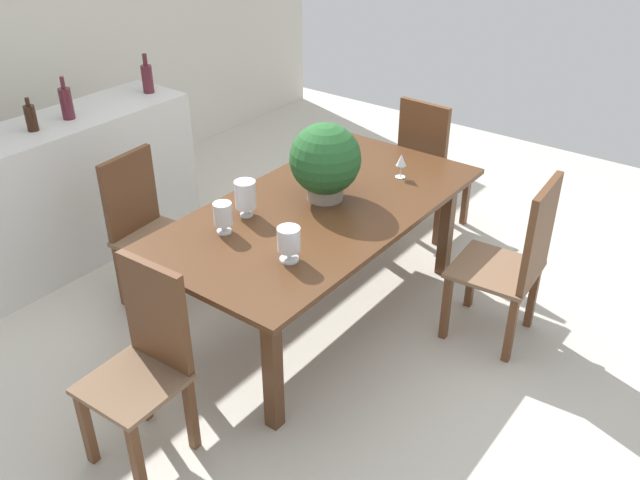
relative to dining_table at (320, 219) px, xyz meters
name	(u,v)px	position (x,y,z in m)	size (l,w,h in m)	color
ground_plane	(307,307)	(0.00, 0.11, -0.68)	(7.04, 7.04, 0.00)	beige
back_wall	(29,41)	(0.00, 2.71, 0.62)	(6.40, 0.10, 2.60)	beige
dining_table	(320,219)	(0.00, 0.00, 0.00)	(2.09, 1.07, 0.77)	#4C2D19
chair_foot_end	(428,164)	(1.31, 0.01, -0.12)	(0.49, 0.44, 1.05)	brown
chair_head_end	(146,356)	(-1.32, 0.00, -0.14)	(0.43, 0.43, 1.00)	brown
chair_far_left	(145,222)	(-0.48, 1.01, -0.14)	(0.48, 0.46, 0.97)	brown
chair_near_right	(517,257)	(0.48, -1.02, -0.11)	(0.50, 0.50, 1.04)	brown
flower_centerpiece	(325,161)	(0.10, 0.04, 0.33)	(0.42, 0.42, 0.46)	gray
crystal_vase_left	(245,195)	(-0.34, 0.26, 0.21)	(0.12, 0.12, 0.21)	silver
crystal_vase_center_near	(289,241)	(-0.56, -0.23, 0.20)	(0.12, 0.12, 0.18)	silver
crystal_vase_right	(223,215)	(-0.55, 0.23, 0.19)	(0.10, 0.10, 0.17)	silver
wine_glass	(401,161)	(0.61, -0.17, 0.20)	(0.06, 0.06, 0.16)	silver
kitchen_counter	(63,193)	(-0.50, 1.84, -0.18)	(1.95, 0.55, 1.00)	silver
wine_bottle_clear	(147,78)	(0.32, 1.81, 0.43)	(0.08, 0.08, 0.28)	#511E28
wine_bottle_green	(66,103)	(-0.35, 1.81, 0.43)	(0.08, 0.08, 0.28)	#511E28
wine_bottle_tall	(31,117)	(-0.62, 1.81, 0.40)	(0.07, 0.07, 0.21)	black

